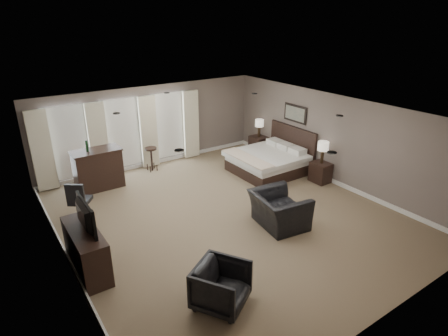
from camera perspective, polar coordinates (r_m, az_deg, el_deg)
room at (r=8.85m, az=0.39°, el=0.10°), size 7.60×8.60×2.64m
window_bay at (r=11.95m, az=-15.02°, el=4.83°), size 5.25×0.20×2.30m
bed at (r=11.70m, az=6.47°, el=2.33°), size 2.09×2.00×1.33m
nightstand_near at (r=11.48m, az=14.48°, el=-0.64°), size 0.45×0.55×0.60m
nightstand_far at (r=13.40m, az=5.29°, el=3.47°), size 0.49×0.59×0.65m
lamp_near at (r=11.26m, az=14.78°, el=2.30°), size 0.32×0.32×0.66m
lamp_far at (r=13.21m, az=5.38°, el=6.06°), size 0.30×0.30×0.62m
wall_art at (r=12.12m, az=10.76°, el=8.15°), size 0.04×0.96×0.56m
dresser at (r=7.84m, az=-20.24°, el=-11.70°), size 0.50×1.55×0.90m
tv at (r=7.57m, az=-20.76°, el=-8.44°), size 0.59×1.03×0.14m
armchair_near at (r=8.86m, az=8.40°, el=-5.53°), size 0.98×1.35×1.09m
armchair_far at (r=6.63m, az=-0.42°, el=-17.27°), size 1.13×1.11×0.87m
bar_counter at (r=11.21m, az=-18.63°, el=-0.14°), size 1.33×0.69×1.16m
bar_stool_left at (r=11.25m, az=-20.68°, el=-1.58°), size 0.40×0.40×0.72m
bar_stool_right at (r=12.11m, az=-10.98°, el=1.33°), size 0.37×0.37×0.77m
desk_chair at (r=9.73m, az=-21.06°, el=-4.50°), size 0.72×0.72×1.01m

